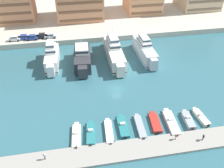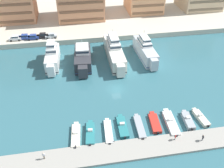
{
  "view_description": "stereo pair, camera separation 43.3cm",
  "coord_description": "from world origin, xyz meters",
  "px_view_note": "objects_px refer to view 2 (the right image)",
  "views": [
    {
      "loc": [
        -10.68,
        -53.05,
        41.69
      ],
      "look_at": [
        -1.4,
        -0.87,
        2.5
      ],
      "focal_mm": 40.0,
      "sensor_mm": 36.0,
      "label": 1
    },
    {
      "loc": [
        -10.26,
        -53.12,
        41.69
      ],
      "look_at": [
        -1.4,
        -0.87,
        2.5
      ],
      "focal_mm": 40.0,
      "sensor_mm": 36.0,
      "label": 2
    }
  ],
  "objects_px": {
    "motorboat_cream_far_left": "(76,135)",
    "car_black_center_left": "(43,35)",
    "yacht_charcoal_left": "(83,58)",
    "motorboat_red_center_right": "(155,123)",
    "motorboat_grey_center": "(139,127)",
    "car_blue_mid_left": "(33,37)",
    "pedestrian_mid_deck": "(44,155)",
    "pedestrian_far_side": "(203,137)",
    "yacht_white_far_left": "(52,57)",
    "motorboat_grey_right": "(188,120)",
    "yacht_silver_center_left": "(145,50)",
    "pedestrian_near_edge": "(175,137)",
    "car_silver_center": "(51,35)",
    "motorboat_teal_center_left": "(122,126)",
    "car_white_far_left": "(15,38)",
    "motorboat_white_mid_right": "(171,123)",
    "yacht_ivory_mid_left": "(114,51)",
    "motorboat_teal_left": "(90,133)",
    "car_blue_left": "(24,37)",
    "motorboat_white_mid_left": "(108,131)",
    "motorboat_cream_far_right": "(201,118)"
  },
  "relations": [
    {
      "from": "motorboat_cream_far_left",
      "to": "car_blue_mid_left",
      "type": "relative_size",
      "value": 1.87
    },
    {
      "from": "yacht_silver_center_left",
      "to": "car_blue_mid_left",
      "type": "bearing_deg",
      "value": 157.29
    },
    {
      "from": "yacht_silver_center_left",
      "to": "motorboat_cream_far_left",
      "type": "height_order",
      "value": "yacht_silver_center_left"
    },
    {
      "from": "pedestrian_mid_deck",
      "to": "pedestrian_far_side",
      "type": "xyz_separation_m",
      "value": [
        32.85,
        -0.85,
        -0.05
      ]
    },
    {
      "from": "car_blue_left",
      "to": "car_blue_mid_left",
      "type": "height_order",
      "value": "same"
    },
    {
      "from": "car_blue_mid_left",
      "to": "motorboat_grey_center",
      "type": "bearing_deg",
      "value": -59.84
    },
    {
      "from": "yacht_white_far_left",
      "to": "motorboat_grey_right",
      "type": "bearing_deg",
      "value": -44.99
    },
    {
      "from": "yacht_charcoal_left",
      "to": "motorboat_red_center_right",
      "type": "xyz_separation_m",
      "value": [
        14.29,
        -28.75,
        -1.95
      ]
    },
    {
      "from": "motorboat_teal_left",
      "to": "motorboat_grey_center",
      "type": "height_order",
      "value": "motorboat_teal_left"
    },
    {
      "from": "motorboat_cream_far_left",
      "to": "car_silver_center",
      "type": "xyz_separation_m",
      "value": [
        -6.17,
        46.23,
        2.49
      ]
    },
    {
      "from": "motorboat_grey_right",
      "to": "motorboat_white_mid_left",
      "type": "bearing_deg",
      "value": -179.51
    },
    {
      "from": "motorboat_grey_center",
      "to": "car_blue_mid_left",
      "type": "height_order",
      "value": "car_blue_mid_left"
    },
    {
      "from": "car_black_center_left",
      "to": "yacht_silver_center_left",
      "type": "bearing_deg",
      "value": -25.61
    },
    {
      "from": "yacht_silver_center_left",
      "to": "motorboat_white_mid_right",
      "type": "bearing_deg",
      "value": -94.51
    },
    {
      "from": "car_white_far_left",
      "to": "car_silver_center",
      "type": "relative_size",
      "value": 0.99
    },
    {
      "from": "motorboat_white_mid_right",
      "to": "pedestrian_far_side",
      "type": "xyz_separation_m",
      "value": [
        4.68,
        -6.12,
        1.04
      ]
    },
    {
      "from": "yacht_ivory_mid_left",
      "to": "motorboat_red_center_right",
      "type": "xyz_separation_m",
      "value": [
        4.1,
        -30.44,
        -2.43
      ]
    },
    {
      "from": "yacht_charcoal_left",
      "to": "yacht_silver_center_left",
      "type": "relative_size",
      "value": 0.89
    },
    {
      "from": "motorboat_white_mid_left",
      "to": "car_blue_left",
      "type": "height_order",
      "value": "car_blue_left"
    },
    {
      "from": "motorboat_red_center_right",
      "to": "motorboat_cream_far_left",
      "type": "bearing_deg",
      "value": -177.47
    },
    {
      "from": "motorboat_teal_left",
      "to": "motorboat_grey_right",
      "type": "relative_size",
      "value": 1.16
    },
    {
      "from": "motorboat_teal_left",
      "to": "motorboat_red_center_right",
      "type": "height_order",
      "value": "motorboat_teal_left"
    },
    {
      "from": "motorboat_teal_center_left",
      "to": "motorboat_red_center_right",
      "type": "height_order",
      "value": "motorboat_teal_center_left"
    },
    {
      "from": "yacht_ivory_mid_left",
      "to": "yacht_silver_center_left",
      "type": "xyz_separation_m",
      "value": [
        10.13,
        -0.4,
        -0.25
      ]
    },
    {
      "from": "yacht_silver_center_left",
      "to": "motorboat_grey_center",
      "type": "xyz_separation_m",
      "value": [
        -9.85,
        -30.78,
        -2.11
      ]
    },
    {
      "from": "car_white_far_left",
      "to": "yacht_white_far_left",
      "type": "bearing_deg",
      "value": -48.93
    },
    {
      "from": "motorboat_cream_far_left",
      "to": "car_black_center_left",
      "type": "distance_m",
      "value": 47.78
    },
    {
      "from": "yacht_white_far_left",
      "to": "motorboat_grey_center",
      "type": "distance_m",
      "value": 37.06
    },
    {
      "from": "yacht_silver_center_left",
      "to": "motorboat_grey_right",
      "type": "xyz_separation_m",
      "value": [
        1.71,
        -30.78,
        -1.99
      ]
    },
    {
      "from": "yacht_silver_center_left",
      "to": "pedestrian_near_edge",
      "type": "height_order",
      "value": "yacht_silver_center_left"
    },
    {
      "from": "yacht_white_far_left",
      "to": "motorboat_red_center_right",
      "type": "relative_size",
      "value": 2.21
    },
    {
      "from": "yacht_ivory_mid_left",
      "to": "motorboat_cream_far_left",
      "type": "height_order",
      "value": "yacht_ivory_mid_left"
    },
    {
      "from": "motorboat_teal_left",
      "to": "car_blue_left",
      "type": "relative_size",
      "value": 1.76
    },
    {
      "from": "motorboat_cream_far_left",
      "to": "motorboat_cream_far_right",
      "type": "bearing_deg",
      "value": 1.06
    },
    {
      "from": "car_white_far_left",
      "to": "pedestrian_mid_deck",
      "type": "bearing_deg",
      "value": -76.81
    },
    {
      "from": "motorboat_red_center_right",
      "to": "car_silver_center",
      "type": "xyz_separation_m",
      "value": [
        -24.3,
        45.43,
        2.49
      ]
    },
    {
      "from": "motorboat_grey_right",
      "to": "pedestrian_far_side",
      "type": "height_order",
      "value": "pedestrian_far_side"
    },
    {
      "from": "yacht_charcoal_left",
      "to": "motorboat_teal_center_left",
      "type": "relative_size",
      "value": 2.22
    },
    {
      "from": "motorboat_white_mid_right",
      "to": "motorboat_grey_center",
      "type": "bearing_deg",
      "value": 180.0
    },
    {
      "from": "motorboat_cream_far_left",
      "to": "motorboat_cream_far_right",
      "type": "relative_size",
      "value": 1.19
    },
    {
      "from": "yacht_charcoal_left",
      "to": "car_blue_left",
      "type": "bearing_deg",
      "value": 138.08
    },
    {
      "from": "yacht_silver_center_left",
      "to": "motorboat_teal_left",
      "type": "bearing_deg",
      "value": -124.23
    },
    {
      "from": "motorboat_grey_right",
      "to": "pedestrian_mid_deck",
      "type": "distance_m",
      "value": 32.76
    },
    {
      "from": "car_silver_center",
      "to": "motorboat_cream_far_left",
      "type": "bearing_deg",
      "value": -82.4
    },
    {
      "from": "pedestrian_near_edge",
      "to": "car_white_far_left",
      "type": "bearing_deg",
      "value": 127.47
    },
    {
      "from": "motorboat_red_center_right",
      "to": "car_blue_left",
      "type": "bearing_deg",
      "value": 126.08
    },
    {
      "from": "pedestrian_far_side",
      "to": "car_black_center_left",
      "type": "bearing_deg",
      "value": 123.93
    },
    {
      "from": "motorboat_cream_far_right",
      "to": "motorboat_grey_right",
      "type": "bearing_deg",
      "value": -172.1
    },
    {
      "from": "yacht_white_far_left",
      "to": "yacht_charcoal_left",
      "type": "xyz_separation_m",
      "value": [
        9.27,
        -1.81,
        -0.34
      ]
    },
    {
      "from": "yacht_white_far_left",
      "to": "motorboat_cream_far_right",
      "type": "xyz_separation_m",
      "value": [
        34.73,
        -30.81,
        -2.22
      ]
    }
  ]
}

